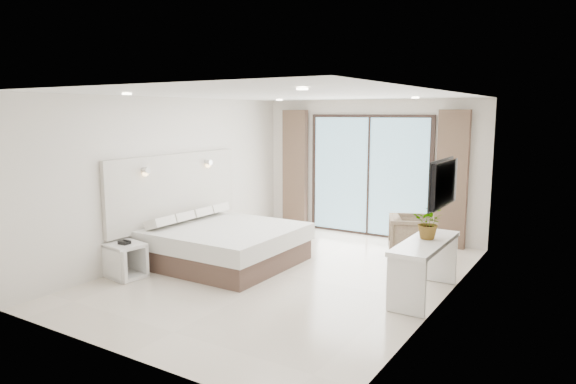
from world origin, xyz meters
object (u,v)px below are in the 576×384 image
nightstand (125,260)px  armchair (412,234)px  console_desk (425,256)px  bed (224,244)px

nightstand → armchair: 4.72m
armchair → console_desk: bearing=180.0°
nightstand → console_desk: size_ratio=0.40×
bed → nightstand: size_ratio=3.44×
nightstand → console_desk: bearing=30.4°
nightstand → bed: bearing=68.9°
bed → nightstand: bed is taller
console_desk → bed: bearing=-176.9°
bed → console_desk: bearing=3.1°
bed → console_desk: size_ratio=1.36×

